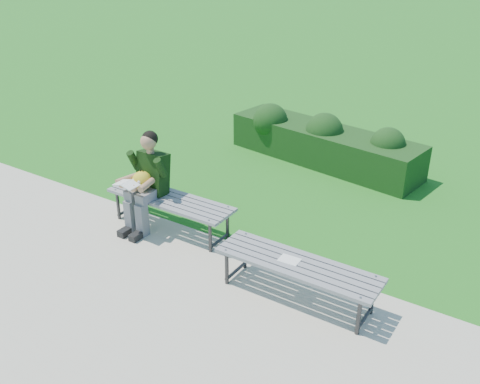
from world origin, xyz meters
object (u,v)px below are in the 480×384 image
at_px(bench_left, 170,202).
at_px(paper_sheet, 289,260).
at_px(bench_right, 297,267).
at_px(seated_boy, 146,179).
at_px(hedge, 323,141).

distance_m(bench_left, paper_sheet, 2.06).
bearing_deg(bench_right, paper_sheet, -180.00).
xyz_separation_m(seated_boy, paper_sheet, (2.31, -0.35, -0.24)).
bearing_deg(hedge, paper_sheet, -70.29).
distance_m(bench_left, seated_boy, 0.43).
height_order(bench_left, paper_sheet, bench_left).
height_order(bench_left, seated_boy, seated_boy).
bearing_deg(seated_boy, paper_sheet, -8.57).
bearing_deg(hedge, seated_boy, -106.45).
bearing_deg(bench_left, bench_right, -11.90).
relative_size(bench_left, paper_sheet, 7.91).
bearing_deg(bench_right, bench_left, 168.10).
relative_size(hedge, bench_right, 1.96).
relative_size(hedge, seated_boy, 2.68).
height_order(hedge, bench_left, hedge).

